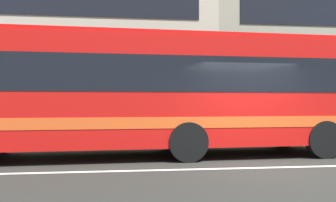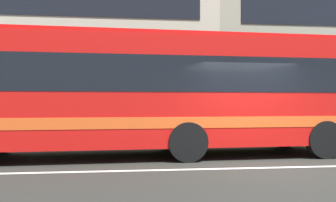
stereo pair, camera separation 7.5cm
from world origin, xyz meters
name	(u,v)px [view 1 (the left image)]	position (x,y,z in m)	size (l,w,h in m)	color
ground_plane	(266,168)	(0.00, 0.00, 0.00)	(160.00, 160.00, 0.00)	#2B2B26
lane_centre_line	(266,168)	(0.00, 0.00, 0.00)	(60.00, 0.16, 0.01)	silver
hedge_row_far	(234,129)	(1.00, 5.57, 0.49)	(13.26, 1.10, 0.97)	#254415
transit_bus	(156,90)	(-2.32, 2.15, 1.83)	(10.88, 3.02, 3.32)	red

